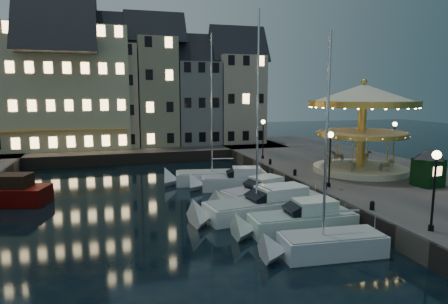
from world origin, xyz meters
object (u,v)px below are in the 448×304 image
object	(u,v)px
motorboat_f	(215,178)
streetlamp_b	(330,151)
motorboat_a	(322,246)
motorboat_d	(254,195)
carousel	(363,111)
bollard_a	(372,205)
motorboat_c	(263,206)
motorboat_e	(233,182)
streetlamp_a	(435,179)
bollard_d	(270,161)
streetlamp_c	(263,133)
streetlamp_d	(394,137)
motorboat_b	(296,222)
bollard_b	(325,185)
bollard_c	(295,172)
ticket_kiosk	(429,161)

from	to	relation	value
motorboat_f	streetlamp_b	bearing A→B (deg)	-53.27
motorboat_a	motorboat_d	distance (m)	10.19
motorboat_f	carousel	world-z (taller)	motorboat_f
bollard_a	motorboat_c	xyz separation A→B (m)	(-5.30, 4.48, -0.92)
bollard_a	motorboat_e	bearing A→B (deg)	112.21
streetlamp_a	bollard_a	bearing A→B (deg)	98.53
bollard_d	streetlamp_c	bearing A→B (deg)	80.27
carousel	streetlamp_d	bearing A→B (deg)	25.29
bollard_d	motorboat_f	size ratio (longest dim) A/B	0.05
carousel	motorboat_a	bearing A→B (deg)	-130.72
streetlamp_d	motorboat_b	world-z (taller)	streetlamp_d
bollard_b	motorboat_f	xyz separation A→B (m)	(-5.98, 9.32, -1.07)
streetlamp_b	bollard_d	bearing A→B (deg)	93.43
bollard_a	motorboat_f	bearing A→B (deg)	111.98
bollard_c	motorboat_f	xyz separation A→B (m)	(-5.98, 4.32, -1.07)
bollard_b	motorboat_e	distance (m)	8.43
bollard_c	motorboat_f	world-z (taller)	motorboat_f
bollard_b	motorboat_b	world-z (taller)	motorboat_b
motorboat_b	bollard_b	bearing A→B (deg)	44.92
motorboat_e	motorboat_f	distance (m)	2.78
motorboat_f	ticket_kiosk	xyz separation A→B (m)	(13.91, -10.64, 2.71)
streetlamp_b	bollard_a	size ratio (longest dim) A/B	7.32
streetlamp_c	motorboat_a	world-z (taller)	motorboat_a
motorboat_a	motorboat_b	xyz separation A→B (m)	(0.29, 3.56, 0.10)
motorboat_b	carousel	world-z (taller)	carousel
bollard_c	motorboat_e	distance (m)	5.37
bollard_a	ticket_kiosk	size ratio (longest dim) A/B	0.17
bollard_b	motorboat_b	xyz separation A→B (m)	(-4.56, -4.55, -0.96)
bollard_a	bollard_d	bearing A→B (deg)	90.00
streetlamp_d	carousel	size ratio (longest dim) A/B	0.44
streetlamp_d	motorboat_f	distance (m)	18.31
streetlamp_a	motorboat_e	distance (m)	17.49
streetlamp_c	motorboat_a	bearing A→B (deg)	-103.85
carousel	streetlamp_a	bearing A→B (deg)	-111.67
motorboat_a	bollard_a	bearing A→B (deg)	28.25
streetlamp_a	bollard_d	distance (m)	20.15
streetlamp_a	motorboat_c	bearing A→B (deg)	124.82
streetlamp_a	bollard_a	size ratio (longest dim) A/B	7.32
streetlamp_c	motorboat_d	distance (m)	13.49
bollard_c	motorboat_d	xyz separation A→B (m)	(-4.75, -2.92, -0.96)
bollard_c	motorboat_c	bearing A→B (deg)	-131.38
bollard_c	carousel	bearing A→B (deg)	-1.31
motorboat_b	ticket_kiosk	size ratio (longest dim) A/B	2.29
bollard_d	carousel	size ratio (longest dim) A/B	0.06
bollard_b	ticket_kiosk	xyz separation A→B (m)	(7.93, -1.32, 1.64)
bollard_a	motorboat_b	xyz separation A→B (m)	(-4.56, 0.95, -0.96)
bollard_d	motorboat_c	world-z (taller)	motorboat_c
motorboat_a	carousel	distance (m)	18.18
streetlamp_d	bollard_a	bearing A→B (deg)	-132.47
streetlamp_b	carousel	world-z (taller)	carousel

